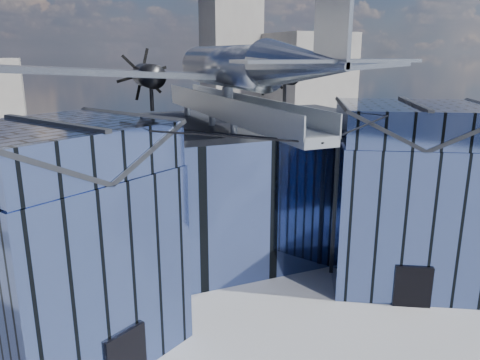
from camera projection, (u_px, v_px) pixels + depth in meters
name	position (u px, v px, depth m)	size (l,w,h in m)	color
ground_plane	(253.00, 299.00, 29.07)	(120.00, 120.00, 0.00)	gray
museum	(219.00, 190.00, 32.77)	(32.88, 24.50, 17.60)	#475A91
bg_towers	(125.00, 85.00, 71.79)	(77.00, 24.50, 26.00)	gray
tree_side_e	(460.00, 159.00, 50.96)	(4.31, 4.31, 5.26)	#362615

